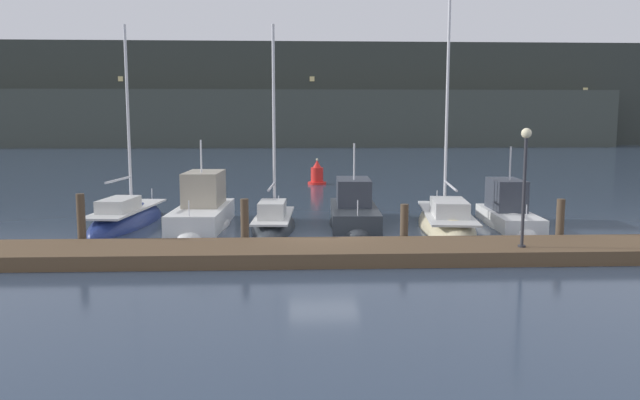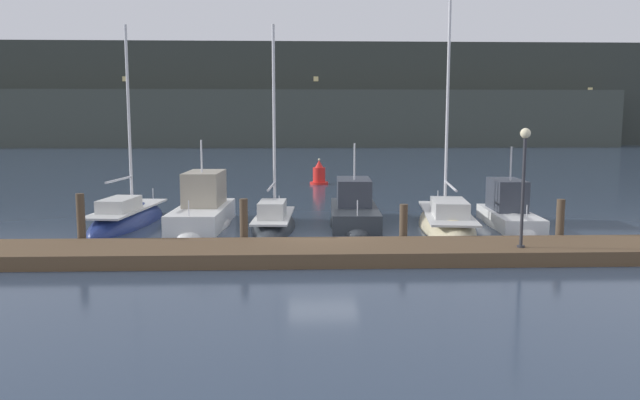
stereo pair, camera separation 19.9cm
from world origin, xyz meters
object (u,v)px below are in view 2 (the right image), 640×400
sailboat_berth_1 (128,222)px  motorboat_berth_2 (203,216)px  channel_buoy (319,175)px  dock_lamppost (524,167)px  sailboat_berth_3 (274,225)px  motorboat_berth_4 (354,216)px  sailboat_berth_5 (446,225)px  motorboat_berth_6 (509,218)px

sailboat_berth_1 → motorboat_berth_2: 3.28m
sailboat_berth_1 → channel_buoy: bearing=61.9°
channel_buoy → dock_lamppost: dock_lamppost is taller
sailboat_berth_1 → sailboat_berth_3: bearing=-10.7°
channel_buoy → motorboat_berth_4: bearing=-86.8°
dock_lamppost → sailboat_berth_1: bearing=152.4°
sailboat_berth_5 → motorboat_berth_2: bearing=175.5°
sailboat_berth_1 → channel_buoy: size_ratio=5.15×
motorboat_berth_6 → channel_buoy: (-7.37, 17.07, 0.35)m
motorboat_berth_2 → channel_buoy: bearing=71.9°
motorboat_berth_2 → motorboat_berth_4: motorboat_berth_2 is taller
channel_buoy → dock_lamppost: size_ratio=0.48×
sailboat_berth_3 → channel_buoy: 17.65m
motorboat_berth_4 → dock_lamppost: size_ratio=1.71×
sailboat_berth_1 → motorboat_berth_2: size_ratio=1.46×
motorboat_berth_2 → sailboat_berth_3: sailboat_berth_3 is taller
motorboat_berth_6 → sailboat_berth_1: bearing=177.2°
motorboat_berth_6 → motorboat_berth_2: bearing=178.3°
motorboat_berth_4 → motorboat_berth_6: (6.45, -0.75, -0.01)m
sailboat_berth_1 → dock_lamppost: (14.17, -7.41, 2.86)m
sailboat_berth_1 → motorboat_berth_4: bearing=-0.1°
sailboat_berth_1 → motorboat_berth_6: sailboat_berth_1 is taller
sailboat_berth_3 → sailboat_berth_5: sailboat_berth_5 is taller
sailboat_berth_5 → dock_lamppost: 6.90m
sailboat_berth_1 → sailboat_berth_3: size_ratio=1.04×
dock_lamppost → sailboat_berth_5: bearing=97.7°
dock_lamppost → motorboat_berth_4: bearing=121.6°
sailboat_berth_3 → sailboat_berth_5: (7.10, -0.01, -0.02)m
sailboat_berth_1 → motorboat_berth_4: (9.62, -0.02, 0.21)m
channel_buoy → dock_lamppost: 24.44m
sailboat_berth_5 → motorboat_berth_6: bearing=8.5°
sailboat_berth_1 → sailboat_berth_5: 13.38m
channel_buoy → motorboat_berth_2: bearing=-108.1°
sailboat_berth_5 → dock_lamppost: (0.85, -6.23, 2.84)m
sailboat_berth_1 → motorboat_berth_2: (3.24, -0.39, 0.31)m
motorboat_berth_6 → dock_lamppost: dock_lamppost is taller
sailboat_berth_5 → dock_lamppost: sailboat_berth_5 is taller
motorboat_berth_2 → sailboat_berth_5: 10.13m
sailboat_berth_3 → dock_lamppost: (7.95, -6.23, 2.82)m
sailboat_berth_1 → dock_lamppost: 16.25m
sailboat_berth_1 → motorboat_berth_4: 9.62m
motorboat_berth_2 → channel_buoy: size_ratio=3.52×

